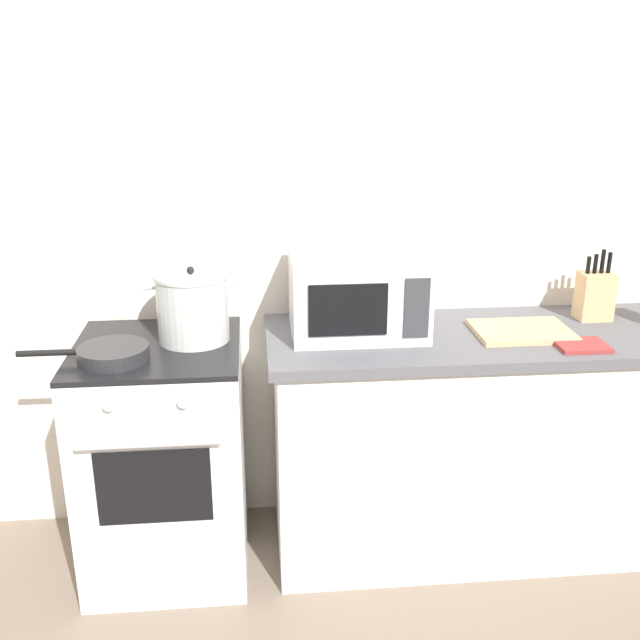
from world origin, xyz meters
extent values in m
cube|color=silver|center=(0.30, 0.97, 1.25)|extent=(4.40, 0.10, 2.50)
cube|color=white|center=(0.90, 0.62, 0.44)|extent=(1.64, 0.56, 0.88)
cube|color=#59595E|center=(0.90, 0.62, 0.90)|extent=(1.70, 0.60, 0.04)
cube|color=white|center=(-0.35, 0.60, 0.45)|extent=(0.60, 0.60, 0.90)
cube|color=black|center=(-0.35, 0.60, 0.91)|extent=(0.60, 0.60, 0.02)
cube|color=black|center=(-0.35, 0.30, 0.52)|extent=(0.39, 0.01, 0.28)
cylinder|color=silver|center=(-0.35, 0.27, 0.70)|extent=(0.48, 0.02, 0.02)
cylinder|color=silver|center=(-0.47, 0.29, 0.84)|extent=(0.04, 0.02, 0.04)
cylinder|color=silver|center=(-0.23, 0.29, 0.84)|extent=(0.04, 0.02, 0.04)
cylinder|color=silver|center=(-0.21, 0.65, 1.04)|extent=(0.26, 0.26, 0.24)
cylinder|color=silver|center=(-0.21, 0.65, 1.17)|extent=(0.27, 0.27, 0.01)
sphere|color=black|center=(-0.21, 0.65, 1.19)|extent=(0.03, 0.03, 0.03)
cylinder|color=silver|center=(-0.36, 0.65, 1.12)|extent=(0.05, 0.01, 0.01)
cylinder|color=silver|center=(-0.06, 0.65, 1.12)|extent=(0.05, 0.01, 0.01)
cylinder|color=#28282B|center=(-0.48, 0.48, 0.95)|extent=(0.24, 0.24, 0.05)
cylinder|color=black|center=(-0.70, 0.48, 0.96)|extent=(0.20, 0.02, 0.02)
cube|color=white|center=(0.40, 0.68, 1.07)|extent=(0.50, 0.36, 0.30)
cube|color=black|center=(0.34, 0.50, 1.07)|extent=(0.28, 0.01, 0.19)
cube|color=#38383D|center=(0.58, 0.50, 1.07)|extent=(0.09, 0.01, 0.22)
cube|color=tan|center=(1.02, 0.60, 0.93)|extent=(0.36, 0.26, 0.02)
cube|color=tan|center=(1.36, 0.74, 1.02)|extent=(0.13, 0.10, 0.19)
cylinder|color=black|center=(1.32, 0.74, 1.14)|extent=(0.02, 0.02, 0.07)
cylinder|color=black|center=(1.35, 0.74, 1.15)|extent=(0.02, 0.02, 0.08)
cylinder|color=black|center=(1.37, 0.74, 1.16)|extent=(0.02, 0.02, 0.09)
cylinder|color=black|center=(1.40, 0.74, 1.15)|extent=(0.02, 0.02, 0.08)
cube|color=#993333|center=(1.18, 0.44, 0.93)|extent=(0.18, 0.14, 0.02)
camera|label=1|loc=(0.01, -1.89, 1.88)|focal=40.64mm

